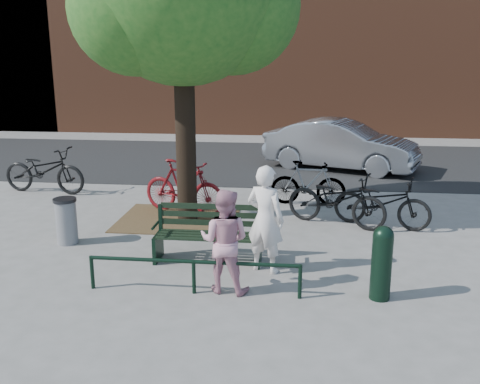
# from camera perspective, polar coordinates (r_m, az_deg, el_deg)

# --- Properties ---
(ground) EXTENTS (90.00, 90.00, 0.00)m
(ground) POSITION_cam_1_polar(r_m,az_deg,el_deg) (8.89, -3.41, -7.42)
(ground) COLOR gray
(ground) RESTS_ON ground
(dirt_pit) EXTENTS (2.40, 2.00, 0.02)m
(dirt_pit) POSITION_cam_1_polar(r_m,az_deg,el_deg) (11.11, -6.61, -2.89)
(dirt_pit) COLOR brown
(dirt_pit) RESTS_ON ground
(road) EXTENTS (40.00, 7.00, 0.01)m
(road) POSITION_cam_1_polar(r_m,az_deg,el_deg) (17.01, 1.38, 3.33)
(road) COLOR black
(road) RESTS_ON ground
(park_bench) EXTENTS (1.74, 0.54, 0.97)m
(park_bench) POSITION_cam_1_polar(r_m,az_deg,el_deg) (8.80, -3.37, -4.34)
(park_bench) COLOR black
(park_bench) RESTS_ON ground
(guard_railing) EXTENTS (3.06, 0.06, 0.51)m
(guard_railing) POSITION_cam_1_polar(r_m,az_deg,el_deg) (7.65, -4.97, -7.95)
(guard_railing) COLOR black
(guard_railing) RESTS_ON ground
(person_left) EXTENTS (0.73, 0.63, 1.70)m
(person_left) POSITION_cam_1_polar(r_m,az_deg,el_deg) (8.24, 2.71, -2.93)
(person_left) COLOR silver
(person_left) RESTS_ON ground
(person_right) EXTENTS (0.82, 0.69, 1.51)m
(person_right) POSITION_cam_1_polar(r_m,az_deg,el_deg) (7.59, -1.65, -5.23)
(person_right) COLOR #C38698
(person_right) RESTS_ON ground
(bollard) EXTENTS (0.29, 0.29, 1.06)m
(bollard) POSITION_cam_1_polar(r_m,az_deg,el_deg) (7.66, 14.88, -7.05)
(bollard) COLOR black
(bollard) RESTS_ON ground
(litter_bin) EXTENTS (0.41, 0.41, 0.84)m
(litter_bin) POSITION_cam_1_polar(r_m,az_deg,el_deg) (10.06, -18.04, -2.93)
(litter_bin) COLOR gray
(litter_bin) RESTS_ON ground
(bicycle_a) EXTENTS (2.23, 1.03, 1.13)m
(bicycle_a) POSITION_cam_1_polar(r_m,az_deg,el_deg) (13.88, -20.16, 2.20)
(bicycle_a) COLOR black
(bicycle_a) RESTS_ON ground
(bicycle_b) EXTENTS (2.00, 1.16, 1.16)m
(bicycle_b) POSITION_cam_1_polar(r_m,az_deg,el_deg) (11.37, -6.01, 0.52)
(bicycle_b) COLOR #5F0D11
(bicycle_b) RESTS_ON ground
(bicycle_c) EXTENTS (2.14, 1.45, 1.06)m
(bicycle_c) POSITION_cam_1_polar(r_m,az_deg,el_deg) (10.72, 10.26, -0.76)
(bicycle_c) COLOR black
(bicycle_c) RESTS_ON ground
(bicycle_d) EXTENTS (1.71, 0.59, 1.01)m
(bicycle_d) POSITION_cam_1_polar(r_m,az_deg,el_deg) (12.07, 7.28, 0.94)
(bicycle_d) COLOR gray
(bicycle_d) RESTS_ON ground
(bicycle_e) EXTENTS (2.01, 1.26, 1.00)m
(bicycle_e) POSITION_cam_1_polar(r_m,az_deg,el_deg) (10.83, 14.91, -1.06)
(bicycle_e) COLOR black
(bicycle_e) RESTS_ON ground
(parked_car) EXTENTS (4.67, 3.02, 1.45)m
(parked_car) POSITION_cam_1_polar(r_m,az_deg,el_deg) (15.94, 10.71, 4.95)
(parked_car) COLOR gray
(parked_car) RESTS_ON ground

